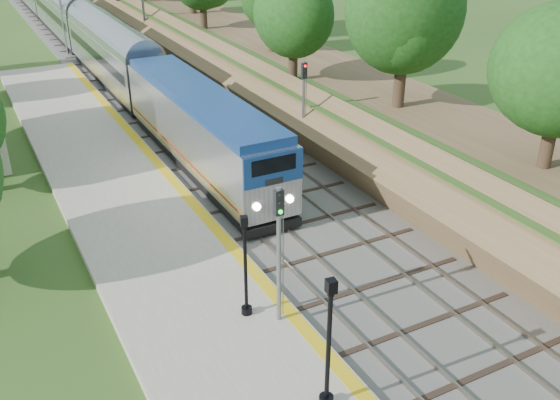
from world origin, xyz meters
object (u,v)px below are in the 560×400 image
lamppost_far (246,272)px  signal_platform (279,242)px  signal_farside (304,99)px  lamppost_mid (328,352)px  signal_gantry (102,1)px  train (48,3)px

lamppost_far → signal_platform: bearing=-43.9°
signal_farside → lamppost_mid: bearing=-117.7°
signal_platform → lamppost_far: bearing=136.1°
signal_gantry → lamppost_far: 47.07m
signal_gantry → lamppost_far: (-6.28, -46.57, -2.59)m
signal_gantry → train: 18.57m
lamppost_mid → signal_platform: signal_platform is taller
signal_platform → signal_farside: signal_farside is taller
signal_gantry → signal_farside: bearing=-83.6°
train → lamppost_mid: (-3.59, -70.15, 0.16)m
signal_gantry → lamppost_mid: (-6.06, -51.92, -2.37)m
lamppost_far → signal_farside: 16.70m
lamppost_mid → signal_platform: (0.69, 4.47, 1.28)m
train → lamppost_far: size_ratio=29.27×
lamppost_far → train: bearing=86.6°
signal_gantry → signal_farside: 33.51m
lamppost_mid → signal_platform: 4.70m
signal_platform → signal_farside: size_ratio=0.95×
train → signal_platform: 65.76m
lamppost_mid → signal_farside: bearing=62.3°
lamppost_mid → signal_farside: signal_farside is taller
lamppost_mid → signal_farside: (9.79, 18.64, 1.18)m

